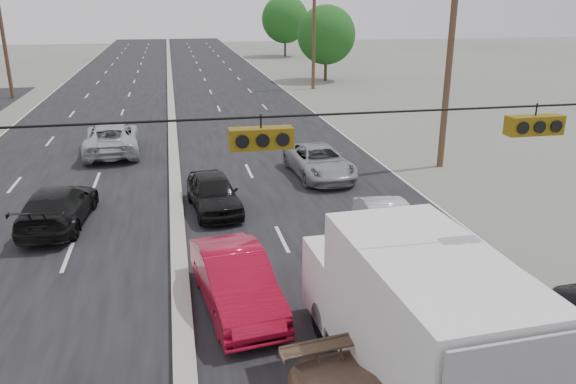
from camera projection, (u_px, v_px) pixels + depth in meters
name	position (u px, v px, depth m)	size (l,w,h in m)	color
road_surface	(172.00, 116.00, 38.44)	(20.00, 160.00, 0.02)	black
center_median	(172.00, 115.00, 38.41)	(0.50, 160.00, 0.20)	gray
utility_pole_left_c	(3.00, 33.00, 43.64)	(1.60, 0.30, 10.00)	#422D1E
utility_pole_right_b	(450.00, 58.00, 25.28)	(1.60, 0.30, 10.00)	#422D1E
utility_pole_right_c	(314.00, 29.00, 48.43)	(1.60, 0.30, 10.00)	#422D1E
traffic_signals	(255.00, 136.00, 9.15)	(25.00, 0.30, 0.54)	black
tree_right_mid	(326.00, 35.00, 53.79)	(5.60, 5.60, 7.14)	#382619
tree_right_far	(285.00, 19.00, 76.92)	(6.40, 6.40, 8.16)	#382619
box_truck	(409.00, 318.00, 10.91)	(2.63, 6.76, 3.38)	black
red_sedan	(236.00, 281.00, 14.36)	(1.61, 4.62, 1.52)	#A00922
queue_car_a	(213.00, 193.00, 21.06)	(1.67, 4.15, 1.41)	black
queue_car_b	(388.00, 225.00, 18.16)	(1.40, 4.03, 1.33)	#B8B8BA
queue_car_c	(319.00, 162.00, 25.16)	(2.28, 4.94, 1.37)	gray
oncoming_near	(58.00, 207.00, 19.66)	(1.98, 4.87, 1.41)	black
oncoming_far	(112.00, 138.00, 28.90)	(2.65, 5.74, 1.60)	#ABAFB3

